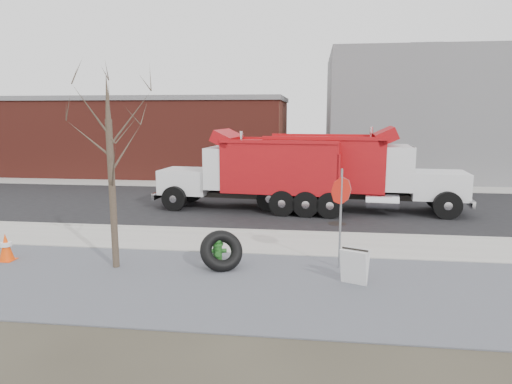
# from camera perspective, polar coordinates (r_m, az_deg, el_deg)

# --- Properties ---
(ground) EXTENTS (120.00, 120.00, 0.00)m
(ground) POSITION_cam_1_polar(r_m,az_deg,el_deg) (14.64, -1.19, -6.64)
(ground) COLOR #383328
(ground) RESTS_ON ground
(gravel_verge) EXTENTS (60.00, 5.00, 0.03)m
(gravel_verge) POSITION_cam_1_polar(r_m,az_deg,el_deg) (11.37, -3.81, -11.50)
(gravel_verge) COLOR slate
(gravel_verge) RESTS_ON ground
(sidewalk) EXTENTS (60.00, 2.50, 0.06)m
(sidewalk) POSITION_cam_1_polar(r_m,az_deg,el_deg) (14.87, -1.04, -6.26)
(sidewalk) COLOR #9E9B93
(sidewalk) RESTS_ON ground
(curb) EXTENTS (60.00, 0.15, 0.11)m
(curb) POSITION_cam_1_polar(r_m,az_deg,el_deg) (16.11, -0.38, -4.91)
(curb) COLOR #9E9B93
(curb) RESTS_ON ground
(road) EXTENTS (60.00, 9.40, 0.02)m
(road) POSITION_cam_1_polar(r_m,az_deg,el_deg) (20.72, 1.36, -1.74)
(road) COLOR black
(road) RESTS_ON ground
(far_sidewalk) EXTENTS (60.00, 2.00, 0.06)m
(far_sidewalk) POSITION_cam_1_polar(r_m,az_deg,el_deg) (26.30, 2.63, 0.76)
(far_sidewalk) COLOR #9E9B93
(far_sidewalk) RESTS_ON ground
(building_grey) EXTENTS (12.00, 10.00, 8.00)m
(building_grey) POSITION_cam_1_polar(r_m,az_deg,el_deg) (32.64, 19.74, 8.95)
(building_grey) COLOR slate
(building_grey) RESTS_ON ground
(building_brick) EXTENTS (20.20, 8.20, 5.30)m
(building_brick) POSITION_cam_1_polar(r_m,az_deg,el_deg) (33.20, -14.20, 6.90)
(building_brick) COLOR maroon
(building_brick) RESTS_ON ground
(bare_tree) EXTENTS (3.20, 3.20, 5.20)m
(bare_tree) POSITION_cam_1_polar(r_m,az_deg,el_deg) (12.49, -17.80, 5.45)
(bare_tree) COLOR #382D23
(bare_tree) RESTS_ON ground
(fire_hydrant) EXTENTS (0.51, 0.49, 0.89)m
(fire_hydrant) POSITION_cam_1_polar(r_m,az_deg,el_deg) (12.56, -4.82, -7.54)
(fire_hydrant) COLOR #2C722B
(fire_hydrant) RESTS_ON ground
(truck_tire) EXTENTS (1.44, 1.32, 1.14)m
(truck_tire) POSITION_cam_1_polar(r_m,az_deg,el_deg) (12.33, -4.34, -7.35)
(truck_tire) COLOR black
(truck_tire) RESTS_ON ground
(stop_sign) EXTENTS (0.57, 0.52, 2.72)m
(stop_sign) POSITION_cam_1_polar(r_m,az_deg,el_deg) (12.20, 10.58, -1.15)
(stop_sign) COLOR gray
(stop_sign) RESTS_ON ground
(sandwich_board) EXTENTS (0.75, 0.62, 0.89)m
(sandwich_board) POSITION_cam_1_polar(r_m,az_deg,el_deg) (11.47, 12.20, -9.06)
(sandwich_board) COLOR silver
(sandwich_board) RESTS_ON ground
(traffic_cone_far) EXTENTS (0.42, 0.42, 0.81)m
(traffic_cone_far) POSITION_cam_1_polar(r_m,az_deg,el_deg) (14.77, -28.78, -6.09)
(traffic_cone_far) COLOR #FF4608
(traffic_cone_far) RESTS_ON ground
(dump_truck_red_a) EXTENTS (8.88, 3.06, 3.56)m
(dump_truck_red_a) POSITION_cam_1_polar(r_m,az_deg,el_deg) (19.99, 11.79, 2.87)
(dump_truck_red_a) COLOR black
(dump_truck_red_a) RESTS_ON ground
(dump_truck_red_b) EXTENTS (8.16, 3.04, 3.42)m
(dump_truck_red_b) POSITION_cam_1_polar(r_m,az_deg,el_deg) (19.59, 0.35, 2.74)
(dump_truck_red_b) COLOR black
(dump_truck_red_b) RESTS_ON ground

